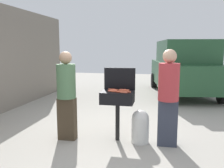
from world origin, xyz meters
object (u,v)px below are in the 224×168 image
object	(u,v)px
hot_dog_13	(127,92)
person_right	(168,94)
hot_dog_6	(115,90)
person_left	(66,93)
hot_dog_8	(112,89)
hot_dog_11	(113,91)
hot_dog_14	(125,90)
hot_dog_3	(120,92)
parked_minivan	(184,67)
hot_dog_12	(118,91)
hot_dog_0	(111,91)
bbq_grill	(118,99)
propane_tank	(140,126)
hot_dog_2	(115,92)
hot_dog_7	(122,91)
hot_dog_5	(125,91)
hot_dog_4	(123,90)
hot_dog_10	(124,92)
hot_dog_9	(114,90)
hot_dog_1	(126,90)

from	to	relation	value
hot_dog_13	person_right	world-z (taller)	person_right
hot_dog_6	person_left	size ratio (longest dim) A/B	0.08
hot_dog_8	hot_dog_11	distance (m)	0.13
hot_dog_14	hot_dog_3	bearing A→B (deg)	-104.03
hot_dog_14	parked_minivan	world-z (taller)	parked_minivan
hot_dog_12	parked_minivan	distance (m)	5.35
hot_dog_0	parked_minivan	world-z (taller)	parked_minivan
bbq_grill	parked_minivan	size ratio (longest dim) A/B	0.20
hot_dog_0	hot_dog_11	xyz separation A→B (m)	(0.01, 0.06, 0.00)
propane_tank	person_left	distance (m)	1.50
hot_dog_2	hot_dog_7	size ratio (longest dim) A/B	1.00
propane_tank	hot_dog_6	bearing A→B (deg)	166.15
hot_dog_2	hot_dog_13	world-z (taller)	same
hot_dog_7	hot_dog_12	world-z (taller)	same
hot_dog_11	hot_dog_14	xyz separation A→B (m)	(0.22, 0.09, 0.00)
hot_dog_7	hot_dog_13	xyz separation A→B (m)	(0.11, -0.13, 0.00)
hot_dog_0	person_left	distance (m)	0.85
hot_dog_2	hot_dog_11	distance (m)	0.11
hot_dog_5	hot_dog_7	size ratio (longest dim) A/B	1.00
hot_dog_11	hot_dog_4	bearing A→B (deg)	38.66
hot_dog_4	hot_dog_14	world-z (taller)	same
hot_dog_3	hot_dog_10	world-z (taller)	same
hot_dog_2	parked_minivan	world-z (taller)	parked_minivan
hot_dog_10	hot_dog_12	world-z (taller)	same
hot_dog_5	hot_dog_13	size ratio (longest dim) A/B	1.00
hot_dog_4	hot_dog_10	xyz separation A→B (m)	(0.06, -0.29, 0.00)
hot_dog_4	hot_dog_11	size ratio (longest dim) A/B	1.00
hot_dog_5	hot_dog_9	world-z (taller)	same
hot_dog_6	person_left	xyz separation A→B (m)	(-0.88, -0.23, -0.04)
hot_dog_12	hot_dog_13	size ratio (longest dim) A/B	1.00
hot_dog_13	hot_dog_14	bearing A→B (deg)	108.42
hot_dog_3	hot_dog_14	distance (m)	0.23
bbq_grill	hot_dog_0	world-z (taller)	hot_dog_0
hot_dog_7	bbq_grill	bearing A→B (deg)	-160.61
hot_dog_5	hot_dog_6	xyz separation A→B (m)	(-0.20, 0.09, 0.00)
hot_dog_6	hot_dog_7	bearing A→B (deg)	-23.01
hot_dog_6	propane_tank	bearing A→B (deg)	-13.85
hot_dog_6	hot_dog_10	size ratio (longest dim) A/B	1.00
hot_dog_11	hot_dog_13	size ratio (longest dim) A/B	1.00
hot_dog_2	person_right	world-z (taller)	person_right
hot_dog_5	hot_dog_4	bearing A→B (deg)	114.56
hot_dog_11	hot_dog_12	world-z (taller)	same
hot_dog_6	hot_dog_11	bearing A→B (deg)	-107.64
hot_dog_1	hot_dog_14	distance (m)	0.04
bbq_grill	hot_dog_1	distance (m)	0.23
hot_dog_11	hot_dog_14	distance (m)	0.24
hot_dog_2	hot_dog_3	distance (m)	0.11
hot_dog_0	hot_dog_14	size ratio (longest dim) A/B	1.00
person_left	propane_tank	bearing A→B (deg)	8.27
person_right	hot_dog_12	bearing A→B (deg)	-9.31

